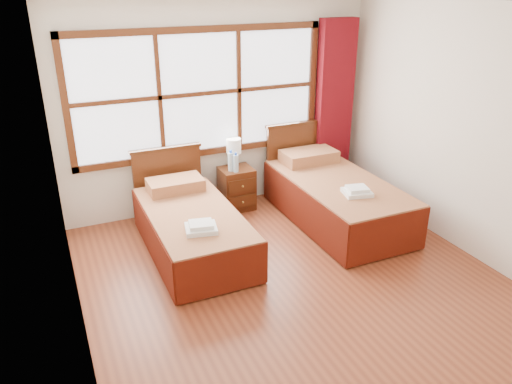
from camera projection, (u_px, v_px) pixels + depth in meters
name	position (u px, v px, depth m)	size (l,w,h in m)	color
floor	(303.00, 290.00, 4.85)	(4.50, 4.50, 0.00)	brown
ceiling	(315.00, 5.00, 3.81)	(4.50, 4.50, 0.00)	white
wall_back	(219.00, 107.00, 6.21)	(4.00, 4.00, 0.00)	silver
wall_left	(65.00, 204.00, 3.58)	(4.50, 4.50, 0.00)	silver
wall_right	(480.00, 136.00, 5.08)	(4.50, 4.50, 0.00)	silver
window	(200.00, 93.00, 6.01)	(3.16, 0.06, 1.56)	white
curtain	(334.00, 107.00, 6.75)	(0.50, 0.16, 2.30)	maroon
bed_left	(191.00, 227.00, 5.46)	(0.94, 1.96, 0.91)	#43200E
bed_right	(334.00, 196.00, 6.14)	(1.04, 2.06, 1.01)	#43200E
nightstand	(237.00, 188.00, 6.45)	(0.41, 0.41, 0.55)	#4C2410
towels_left	(201.00, 227.00, 4.92)	(0.35, 0.32, 0.09)	white
towels_right	(357.00, 191.00, 5.60)	(0.35, 0.32, 0.09)	white
lamp	(234.00, 147.00, 6.34)	(0.19, 0.19, 0.36)	#BE833C
bottle_near	(231.00, 161.00, 6.23)	(0.07, 0.07, 0.27)	silver
bottle_far	(236.00, 163.00, 6.20)	(0.07, 0.07, 0.25)	silver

